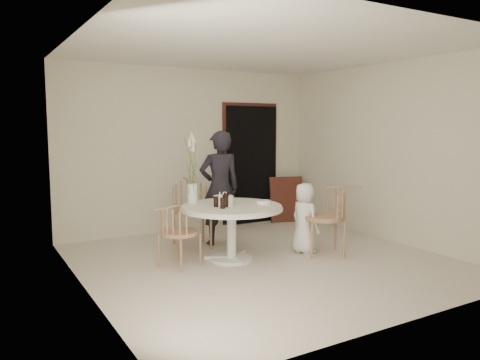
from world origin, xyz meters
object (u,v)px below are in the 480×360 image
table (232,214)px  chair_far (190,202)px  girl (220,188)px  birthday_cake (223,201)px  flower_vase (192,178)px  boy (304,218)px  chair_left (173,228)px  chair_right (334,210)px

table → chair_far: 1.04m
girl → birthday_cake: girl is taller
table → flower_vase: bearing=132.6°
chair_far → girl: girl is taller
table → birthday_cake: size_ratio=5.16×
chair_far → boy: 1.70m
boy → birthday_cake: 1.20m
chair_left → birthday_cake: bearing=-114.0°
chair_far → boy: chair_far is taller
table → chair_left: size_ratio=1.68×
table → chair_left: bearing=177.3°
girl → boy: 1.34m
girl → flower_vase: bearing=43.7°
table → chair_left: 0.80m
table → chair_far: (-0.13, 1.03, 0.02)m
chair_far → table: bearing=-71.2°
table → girl: 0.91m
chair_left → chair_far: bearing=-58.8°
chair_left → birthday_cake: size_ratio=3.07×
boy → birthday_cake: (-1.13, 0.25, 0.30)m
chair_far → girl: (0.40, -0.20, 0.21)m
girl → flower_vase: 0.81m
girl → chair_far: bearing=-16.5°
chair_left → boy: size_ratio=0.81×
birthday_cake → flower_vase: flower_vase is taller
chair_far → chair_left: bearing=-112.2°
chair_left → table: bearing=-117.6°
table → chair_left: (-0.80, 0.04, -0.10)m
chair_right → chair_left: chair_right is taller
girl → flower_vase: flower_vase is taller
boy → girl: bearing=33.8°
boy → flower_vase: 1.64m
table → chair_far: bearing=97.2°
chair_left → flower_vase: flower_vase is taller
chair_far → chair_left: chair_far is taller
chair_far → chair_left: 1.20m
girl → birthday_cake: (-0.36, -0.79, -0.05)m
girl → chair_left: bearing=46.5°
boy → chair_far: bearing=40.7°
birthday_cake → boy: bearing=-12.4°
birthday_cake → flower_vase: (-0.28, 0.35, 0.28)m
table → chair_left: chair_left is taller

